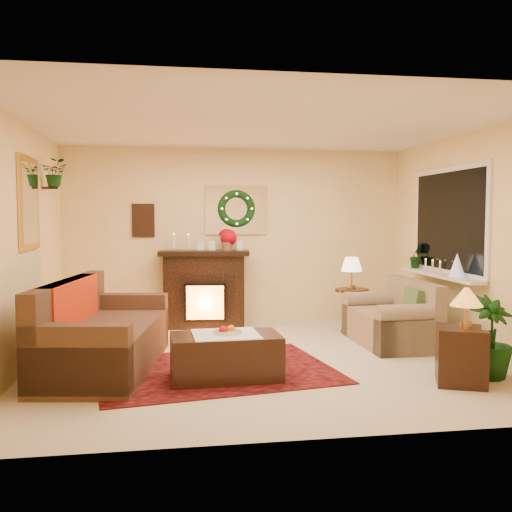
{
  "coord_description": "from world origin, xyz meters",
  "views": [
    {
      "loc": [
        -1.02,
        -6.15,
        1.61
      ],
      "look_at": [
        0.0,
        0.35,
        1.15
      ],
      "focal_mm": 40.0,
      "sensor_mm": 36.0,
      "label": 1
    }
  ],
  "objects": [
    {
      "name": "ceiling",
      "position": [
        0.0,
        0.0,
        2.6
      ],
      "size": [
        5.0,
        5.0,
        0.0
      ],
      "primitive_type": "plane",
      "color": "white",
      "rests_on": "ground"
    },
    {
      "name": "poinsettia",
      "position": [
        -0.13,
        2.05,
        1.3
      ],
      "size": [
        0.24,
        0.24,
        0.24
      ],
      "primitive_type": "sphere",
      "color": "#B5030F",
      "rests_on": "fireplace"
    },
    {
      "name": "area_rug",
      "position": [
        -0.54,
        -0.31,
        0.01
      ],
      "size": [
        2.66,
        2.16,
        0.01
      ],
      "primitive_type": "cube",
      "rotation": [
        0.0,
        0.0,
        0.16
      ],
      "color": "#401308",
      "rests_on": "floor"
    },
    {
      "name": "floor",
      "position": [
        0.0,
        0.0,
        0.0
      ],
      "size": [
        5.0,
        5.0,
        0.0
      ],
      "primitive_type": "plane",
      "color": "beige",
      "rests_on": "ground"
    },
    {
      "name": "floor_palm",
      "position": [
        2.13,
        -0.99,
        0.45
      ],
      "size": [
        1.7,
        1.7,
        2.45
      ],
      "primitive_type": "imported",
      "rotation": [
        0.0,
        0.0,
        0.29
      ],
      "color": "#193A1D",
      "rests_on": "floor"
    },
    {
      "name": "wall_back",
      "position": [
        0.0,
        2.25,
        1.3
      ],
      "size": [
        5.0,
        5.0,
        0.0
      ],
      "primitive_type": "plane",
      "color": "#EFD88C",
      "rests_on": "ground"
    },
    {
      "name": "sill_plant",
      "position": [
        2.4,
        1.27,
        1.08
      ],
      "size": [
        0.25,
        0.2,
        0.46
      ],
      "primitive_type": "imported",
      "color": "black",
      "rests_on": "window_sill"
    },
    {
      "name": "red_throw",
      "position": [
        -1.69,
        0.13,
        0.46
      ],
      "size": [
        0.88,
        1.43,
        0.02
      ],
      "primitive_type": "cube",
      "color": "red",
      "rests_on": "sofa"
    },
    {
      "name": "mini_tree",
      "position": [
        2.35,
        0.07,
        1.04
      ],
      "size": [
        0.18,
        0.18,
        0.28
      ],
      "primitive_type": "cone",
      "color": "silver",
      "rests_on": "window_sill"
    },
    {
      "name": "side_table_round",
      "position": [
        1.51,
        1.39,
        0.32
      ],
      "size": [
        0.53,
        0.53,
        0.6
      ],
      "primitive_type": "cylinder",
      "rotation": [
        0.0,
        0.0,
        0.16
      ],
      "color": "#402A15",
      "rests_on": "floor"
    },
    {
      "name": "lamp_tiffany",
      "position": [
        1.78,
        -1.17,
        0.74
      ],
      "size": [
        0.3,
        0.3,
        0.45
      ],
      "primitive_type": "cone",
      "color": "orange",
      "rests_on": "end_table_square"
    },
    {
      "name": "wall_art",
      "position": [
        -1.35,
        2.23,
        1.55
      ],
      "size": [
        0.32,
        0.03,
        0.48
      ],
      "primitive_type": "cube",
      "color": "#381E11",
      "rests_on": "wall_back"
    },
    {
      "name": "coffee_table",
      "position": [
        -0.46,
        -0.64,
        0.21
      ],
      "size": [
        1.09,
        0.62,
        0.45
      ],
      "primitive_type": "cube",
      "rotation": [
        0.0,
        0.0,
        0.04
      ],
      "color": "black",
      "rests_on": "floor"
    },
    {
      "name": "window_sill",
      "position": [
        2.38,
        0.55,
        0.87
      ],
      "size": [
        0.22,
        1.86,
        0.04
      ],
      "primitive_type": "cube",
      "color": "white",
      "rests_on": "wall_right"
    },
    {
      "name": "wall_right",
      "position": [
        2.5,
        0.0,
        1.3
      ],
      "size": [
        4.5,
        4.5,
        0.0
      ],
      "primitive_type": "plane",
      "color": "#EFD88C",
      "rests_on": "ground"
    },
    {
      "name": "wall_front",
      "position": [
        0.0,
        -2.25,
        1.3
      ],
      "size": [
        5.0,
        5.0,
        0.0
      ],
      "primitive_type": "plane",
      "color": "#EFD88C",
      "rests_on": "ground"
    },
    {
      "name": "fruit_bowl",
      "position": [
        -0.44,
        -0.64,
        0.45
      ],
      "size": [
        0.28,
        0.28,
        0.06
      ],
      "primitive_type": "cylinder",
      "color": "silver",
      "rests_on": "coffee_table"
    },
    {
      "name": "end_table_square",
      "position": [
        1.76,
        -1.14,
        0.27
      ],
      "size": [
        0.58,
        0.58,
        0.55
      ],
      "primitive_type": "cube",
      "rotation": [
        0.0,
        0.0,
        -0.39
      ],
      "color": "black",
      "rests_on": "floor"
    },
    {
      "name": "sofa",
      "position": [
        -1.66,
        -0.05,
        0.43
      ],
      "size": [
        1.3,
        2.31,
        0.94
      ],
      "primitive_type": "cube",
      "rotation": [
        0.0,
        0.0,
        -0.16
      ],
      "color": "#3B1E17",
      "rests_on": "floor"
    },
    {
      "name": "mantel_candle_b",
      "position": [
        -0.71,
        2.0,
        1.26
      ],
      "size": [
        0.06,
        0.06,
        0.17
      ],
      "primitive_type": "cylinder",
      "color": "white",
      "rests_on": "fireplace"
    },
    {
      "name": "window_frame",
      "position": [
        2.48,
        0.55,
        1.55
      ],
      "size": [
        0.03,
        1.86,
        1.36
      ],
      "primitive_type": "cube",
      "color": "white",
      "rests_on": "wall_right"
    },
    {
      "name": "hanging_plant",
      "position": [
        -2.34,
        1.05,
        1.97
      ],
      "size": [
        0.33,
        0.28,
        0.36
      ],
      "primitive_type": "imported",
      "color": "#194719",
      "rests_on": "wall_left"
    },
    {
      "name": "fireplace",
      "position": [
        -0.49,
        2.04,
        0.55
      ],
      "size": [
        1.17,
        0.46,
        1.05
      ],
      "primitive_type": "cube",
      "rotation": [
        0.0,
        0.0,
        -0.09
      ],
      "color": "black",
      "rests_on": "floor"
    },
    {
      "name": "lamp_cream",
      "position": [
        1.51,
        1.41,
        0.88
      ],
      "size": [
        0.29,
        0.29,
        0.45
      ],
      "primitive_type": "cone",
      "color": "#FFF2B2",
      "rests_on": "side_table_round"
    },
    {
      "name": "wreath",
      "position": [
        0.0,
        2.19,
        1.72
      ],
      "size": [
        0.55,
        0.11,
        0.55
      ],
      "primitive_type": "torus",
      "rotation": [
        1.57,
        0.0,
        0.0
      ],
      "color": "#194719",
      "rests_on": "wall_back"
    },
    {
      "name": "loveseat",
      "position": [
        1.75,
        0.6,
        0.42
      ],
      "size": [
        0.82,
        1.4,
        0.8
      ],
      "primitive_type": "cube",
      "rotation": [
        0.0,
        0.0,
        0.01
      ],
      "color": "#B49F91",
      "rests_on": "floor"
    },
    {
      "name": "wall_left",
      "position": [
        -2.5,
        0.0,
        1.3
      ],
      "size": [
        4.5,
        4.5,
        0.0
      ],
      "primitive_type": "plane",
      "color": "#EFD88C",
      "rests_on": "ground"
    },
    {
      "name": "mantel_candle_a",
      "position": [
        -0.92,
        2.0,
        1.26
      ],
      "size": [
        0.06,
        0.06,
        0.19
      ],
      "primitive_type": "cylinder",
      "color": "silver",
      "rests_on": "fireplace"
    },
    {
      "name": "window_glass",
      "position": [
        2.47,
        0.55,
        1.55
      ],
      "size": [
        0.02,
        1.7,
        1.22
      ],
      "primitive_type": "cube",
      "color": "black",
      "rests_on": "wall_right"
    },
    {
      "name": "gold_mirror",
      "position": [
        -2.48,
        0.3,
        1.75
      ],
      "size": [
        0.03,
        0.84,
        1.0
      ],
      "primitive_type": "cube",
      "color": "gold",
      "rests_on": "wall_left"
    },
    {
      "name": "mantel_mirror",
      "position": [
        0.0,
        2.23,
        1.7
      ],
      "size": [
        0.92,
        0.02,
        0.72
      ],
      "primitive_type": "cube",
      "color": "white",
      "rests_on": "wall_back"
    }
  ]
}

